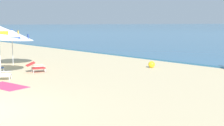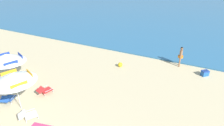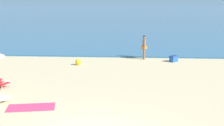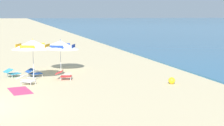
% 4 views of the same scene
% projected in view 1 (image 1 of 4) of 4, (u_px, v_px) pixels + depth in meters
% --- Properties ---
extents(beach_umbrella_striped_second, '(3.05, 3.06, 2.03)m').
position_uv_depth(beach_umbrella_striped_second, '(12.00, 35.00, 16.99)').
color(beach_umbrella_striped_second, silver).
rests_on(beach_umbrella_striped_second, ground).
extents(lounge_chair_under_umbrella, '(0.91, 1.02, 0.52)m').
position_uv_depth(lounge_chair_under_umbrella, '(0.00, 74.00, 12.67)').
color(lounge_chair_under_umbrella, white).
rests_on(lounge_chair_under_umbrella, ground).
extents(lounge_chair_spare_folded, '(0.76, 0.99, 0.51)m').
position_uv_depth(lounge_chair_spare_folded, '(36.00, 67.00, 14.64)').
color(lounge_chair_spare_folded, red).
rests_on(lounge_chair_spare_folded, ground).
extents(beach_ball, '(0.36, 0.36, 0.36)m').
position_uv_depth(beach_ball, '(152.00, 64.00, 16.11)').
color(beach_ball, yellow).
rests_on(beach_ball, ground).
extents(beach_towel, '(1.94, 1.23, 0.01)m').
position_uv_depth(beach_towel, '(6.00, 86.00, 11.44)').
color(beach_towel, '#DB3866').
rests_on(beach_towel, ground).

